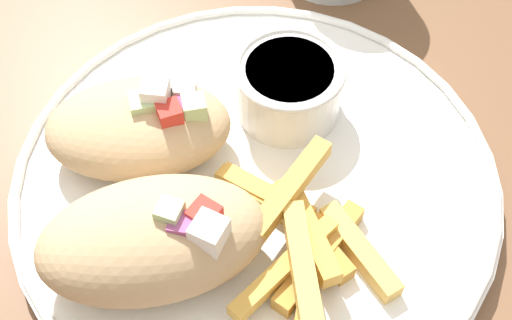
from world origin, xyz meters
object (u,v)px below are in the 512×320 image
at_px(pita_sandwich_far, 140,127).
at_px(sauce_ramekin, 289,85).
at_px(plate, 256,182).
at_px(pita_sandwich_near, 153,239).
at_px(fries_pile, 304,236).

height_order(pita_sandwich_far, sauce_ramekin, pita_sandwich_far).
height_order(plate, pita_sandwich_near, pita_sandwich_near).
bearing_deg(fries_pile, pita_sandwich_near, -179.28).
bearing_deg(fries_pile, sauce_ramekin, 86.90).
distance_m(pita_sandwich_near, fries_pile, 0.09).
distance_m(pita_sandwich_near, pita_sandwich_far, 0.08).
xyz_separation_m(plate, pita_sandwich_near, (-0.06, -0.05, 0.03)).
relative_size(pita_sandwich_near, sauce_ramekin, 1.86).
distance_m(plate, fries_pile, 0.06).
bearing_deg(plate, pita_sandwich_near, -140.18).
height_order(pita_sandwich_near, pita_sandwich_far, pita_sandwich_near).
bearing_deg(pita_sandwich_far, pita_sandwich_near, -83.55).
relative_size(plate, fries_pile, 2.49).
height_order(pita_sandwich_near, sauce_ramekin, pita_sandwich_near).
relative_size(pita_sandwich_near, fries_pile, 1.09).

